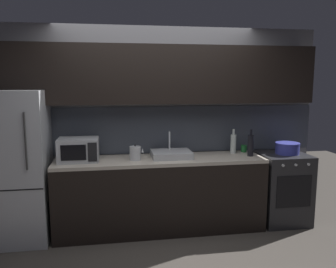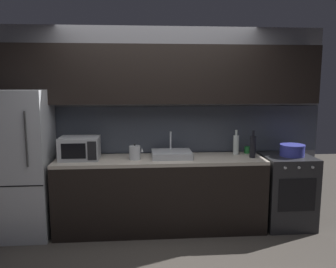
{
  "view_description": "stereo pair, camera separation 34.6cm",
  "coord_description": "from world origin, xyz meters",
  "views": [
    {
      "loc": [
        -0.57,
        -3.15,
        1.83
      ],
      "look_at": [
        0.09,
        0.9,
        1.2
      ],
      "focal_mm": 37.12,
      "sensor_mm": 36.0,
      "label": 1
    },
    {
      "loc": [
        -0.23,
        -3.19,
        1.83
      ],
      "look_at": [
        0.09,
        0.9,
        1.2
      ],
      "focal_mm": 37.12,
      "sensor_mm": 36.0,
      "label": 2
    }
  ],
  "objects": [
    {
      "name": "refrigerator",
      "position": [
        -1.64,
        0.9,
        0.86
      ],
      "size": [
        0.68,
        0.69,
        1.73
      ],
      "color": "#ADAFB5",
      "rests_on": "ground"
    },
    {
      "name": "wine_bottle_clear",
      "position": [
        0.97,
        1.05,
        1.03
      ],
      "size": [
        0.07,
        0.07,
        0.31
      ],
      "color": "silver",
      "rests_on": "counter_run"
    },
    {
      "name": "counter_run",
      "position": [
        0.0,
        0.9,
        0.45
      ],
      "size": [
        2.51,
        0.6,
        0.9
      ],
      "color": "black",
      "rests_on": "ground"
    },
    {
      "name": "sink_basin",
      "position": [
        0.14,
        0.93,
        0.94
      ],
      "size": [
        0.48,
        0.38,
        0.3
      ],
      "color": "#ADAFB5",
      "rests_on": "counter_run"
    },
    {
      "name": "back_wall",
      "position": [
        0.0,
        1.2,
        1.55
      ],
      "size": [
        4.25,
        0.44,
        2.5
      ],
      "color": "slate",
      "rests_on": "ground"
    },
    {
      "name": "mug_green",
      "position": [
        1.14,
        1.1,
        0.94
      ],
      "size": [
        0.08,
        0.08,
        0.09
      ],
      "primitive_type": "cylinder",
      "color": "#1E6B2D",
      "rests_on": "counter_run"
    },
    {
      "name": "cooking_pot",
      "position": [
        1.65,
        0.9,
        0.97
      ],
      "size": [
        0.3,
        0.3,
        0.14
      ],
      "color": "#333899",
      "rests_on": "oven_range"
    },
    {
      "name": "kettle",
      "position": [
        -0.3,
        0.86,
        0.98
      ],
      "size": [
        0.17,
        0.13,
        0.19
      ],
      "color": "#B7BABF",
      "rests_on": "counter_run"
    },
    {
      "name": "wine_bottle_dark",
      "position": [
        1.12,
        0.85,
        1.04
      ],
      "size": [
        0.07,
        0.07,
        0.33
      ],
      "color": "black",
      "rests_on": "counter_run"
    },
    {
      "name": "microwave",
      "position": [
        -0.96,
        0.92,
        1.04
      ],
      "size": [
        0.46,
        0.35,
        0.27
      ],
      "color": "#A8AAAF",
      "rests_on": "counter_run"
    },
    {
      "name": "ground_plane",
      "position": [
        0.0,
        0.0,
        0.0
      ],
      "size": [
        10.0,
        10.0,
        0.0
      ],
      "primitive_type": "plane",
      "color": "#3D3833"
    },
    {
      "name": "oven_range",
      "position": [
        1.6,
        0.9,
        0.45
      ],
      "size": [
        0.6,
        0.62,
        0.9
      ],
      "color": "#232326",
      "rests_on": "ground"
    }
  ]
}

